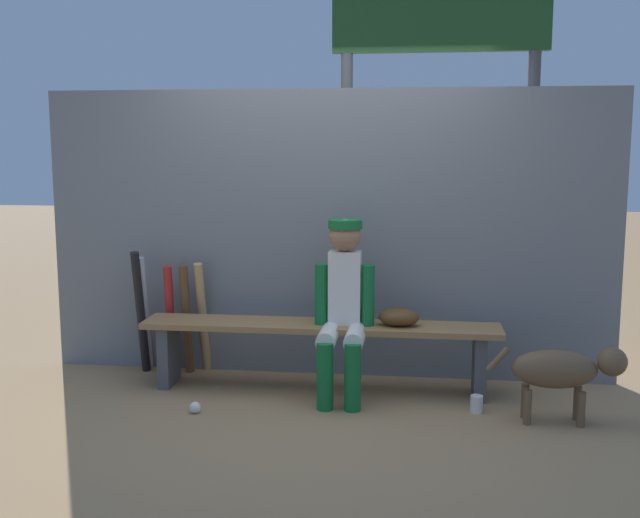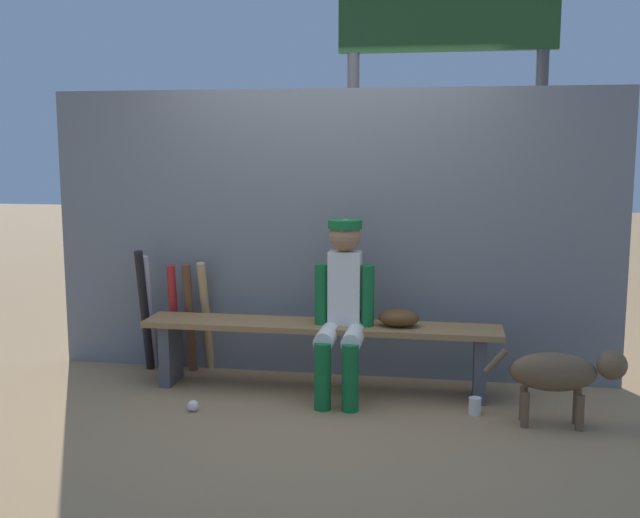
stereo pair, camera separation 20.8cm
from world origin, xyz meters
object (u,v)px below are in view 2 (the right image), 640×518
at_px(bat_wood_dark, 190,318).
at_px(bat_wood_tan, 206,316).
at_px(bat_aluminum_red, 174,318).
at_px(player_seated, 342,302).
at_px(baseball_glove, 399,318).
at_px(cup_on_ground, 475,406).
at_px(cup_on_bench, 360,315).
at_px(bat_aluminum_silver, 149,312).
at_px(scoreboard, 455,63).
at_px(baseball, 193,406).
at_px(dugout_bench, 320,338).
at_px(dog, 562,373).
at_px(bat_aluminum_black, 145,311).

bearing_deg(bat_wood_dark, bat_wood_tan, 25.71).
bearing_deg(bat_aluminum_red, player_seated, -16.09).
bearing_deg(baseball_glove, cup_on_ground, -31.07).
xyz_separation_m(player_seated, bat_wood_dark, (-1.21, 0.38, -0.25)).
relative_size(bat_wood_tan, cup_on_bench, 7.74).
xyz_separation_m(bat_wood_tan, bat_aluminum_silver, (-0.44, -0.02, 0.02)).
distance_m(bat_wood_tan, cup_on_ground, 2.12).
relative_size(bat_wood_dark, cup_on_ground, 7.52).
bearing_deg(scoreboard, baseball, -130.44).
height_order(dugout_bench, dog, dog).
height_order(baseball_glove, bat_aluminum_silver, bat_aluminum_silver).
height_order(baseball_glove, dog, baseball_glove).
bearing_deg(bat_wood_tan, scoreboard, 29.20).
bearing_deg(baseball, bat_wood_dark, 109.99).
relative_size(cup_on_bench, dog, 0.13).
bearing_deg(bat_wood_dark, baseball, -70.01).
bearing_deg(baseball_glove, bat_wood_dark, 170.26).
height_order(player_seated, scoreboard, scoreboard).
relative_size(bat_aluminum_red, bat_aluminum_silver, 0.93).
bearing_deg(player_seated, dugout_bench, 146.62).
height_order(player_seated, bat_aluminum_black, player_seated).
bearing_deg(cup_on_bench, baseball_glove, -12.53).
height_order(bat_aluminum_red, cup_on_ground, bat_aluminum_red).
bearing_deg(bat_aluminum_silver, cup_on_bench, -8.34).
xyz_separation_m(bat_wood_tan, bat_wood_dark, (-0.11, -0.05, -0.01)).
height_order(bat_aluminum_red, scoreboard, scoreboard).
bearing_deg(baseball_glove, dugout_bench, 180.00).
xyz_separation_m(baseball_glove, cup_on_ground, (0.51, -0.31, -0.49)).
xyz_separation_m(baseball, dog, (2.30, 0.13, 0.30)).
bearing_deg(cup_on_bench, scoreboard, 64.67).
relative_size(player_seated, scoreboard, 0.36).
distance_m(bat_aluminum_black, cup_on_bench, 1.66).
bearing_deg(bat_aluminum_silver, dog, -13.99).
bearing_deg(bat_wood_tan, bat_wood_dark, -154.29).
relative_size(bat_aluminum_black, cup_on_bench, 8.50).
height_order(baseball, scoreboard, scoreboard).
bearing_deg(player_seated, dog, -12.84).
xyz_separation_m(dugout_bench, dog, (1.57, -0.43, -0.04)).
bearing_deg(dog, cup_on_bench, 159.21).
xyz_separation_m(baseball_glove, bat_aluminum_silver, (-1.92, 0.30, -0.10)).
xyz_separation_m(bat_aluminum_red, cup_on_ground, (2.22, -0.58, -0.36)).
bearing_deg(cup_on_bench, dugout_bench, -167.58).
height_order(bat_wood_dark, dog, bat_wood_dark).
relative_size(baseball, scoreboard, 0.02).
height_order(bat_aluminum_red, dog, bat_aluminum_red).
height_order(bat_wood_dark, bat_aluminum_black, bat_aluminum_black).
distance_m(bat_aluminum_red, cup_on_ground, 2.32).
bearing_deg(cup_on_bench, player_seated, -120.37).
bearing_deg(baseball_glove, bat_aluminum_red, 170.94).
relative_size(baseball_glove, cup_on_bench, 2.55).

